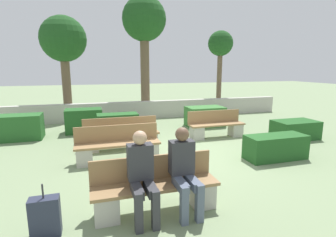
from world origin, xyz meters
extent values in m
plane|color=gray|center=(0.00, 0.00, 0.00)|extent=(60.00, 60.00, 0.00)
cube|color=#B7B2A8|center=(0.00, 5.23, 0.39)|extent=(13.05, 0.30, 0.77)
cube|color=#937047|center=(-1.54, -2.44, 0.43)|extent=(2.00, 0.44, 0.05)
cube|color=#937047|center=(-1.54, -2.20, 0.66)|extent=(2.00, 0.04, 0.40)
cube|color=#B7B2A8|center=(-2.31, -2.44, 0.20)|extent=(0.36, 0.40, 0.41)
cube|color=#B7B2A8|center=(-0.76, -2.44, 0.20)|extent=(0.36, 0.40, 0.41)
cube|color=#937047|center=(-1.86, 0.03, 0.43)|extent=(2.04, 0.44, 0.05)
cube|color=#937047|center=(-1.86, 0.27, 0.66)|extent=(2.04, 0.05, 0.40)
cube|color=#B7B2A8|center=(-2.65, 0.03, 0.20)|extent=(0.36, 0.40, 0.41)
cube|color=#B7B2A8|center=(-1.07, 0.03, 0.20)|extent=(0.36, 0.40, 0.41)
cube|color=#937047|center=(1.46, 1.36, 0.43)|extent=(1.85, 0.44, 0.05)
cube|color=#937047|center=(1.46, 1.60, 0.66)|extent=(1.85, 0.04, 0.40)
cube|color=#B7B2A8|center=(0.76, 1.36, 0.20)|extent=(0.36, 0.40, 0.41)
cube|color=#B7B2A8|center=(2.15, 1.36, 0.20)|extent=(0.36, 0.40, 0.41)
cube|color=#937047|center=(-1.66, 1.01, 0.43)|extent=(2.09, 0.44, 0.05)
cube|color=#937047|center=(-1.66, 1.26, 0.66)|extent=(2.09, 0.04, 0.40)
cube|color=#B7B2A8|center=(-2.47, 1.01, 0.20)|extent=(0.36, 0.40, 0.41)
cube|color=#B7B2A8|center=(-0.84, 1.01, 0.20)|extent=(0.36, 0.40, 0.41)
cube|color=#515B70|center=(-1.21, -2.65, 0.52)|extent=(0.14, 0.46, 0.13)
cube|color=#515B70|center=(-1.01, -2.65, 0.52)|extent=(0.14, 0.46, 0.13)
cube|color=#515B70|center=(-1.23, -2.88, 0.29)|extent=(0.11, 0.11, 0.59)
cube|color=#515B70|center=(-0.99, -2.88, 0.29)|extent=(0.11, 0.11, 0.59)
cube|color=#333338|center=(-1.11, -2.41, 0.86)|extent=(0.38, 0.22, 0.54)
sphere|color=brown|center=(-1.11, -2.43, 1.24)|extent=(0.22, 0.22, 0.22)
cube|color=#333338|center=(-1.88, -2.65, 0.52)|extent=(0.14, 0.46, 0.13)
cube|color=#333338|center=(-1.68, -2.65, 0.52)|extent=(0.14, 0.46, 0.13)
cube|color=#333338|center=(-1.90, -2.88, 0.29)|extent=(0.11, 0.11, 0.59)
cube|color=#333338|center=(-1.66, -2.88, 0.29)|extent=(0.11, 0.11, 0.59)
cube|color=#333338|center=(-1.78, -2.41, 0.86)|extent=(0.38, 0.22, 0.54)
sphere|color=tan|center=(-1.78, -2.43, 1.23)|extent=(0.21, 0.21, 0.21)
cube|color=#235623|center=(1.92, -0.90, 0.30)|extent=(1.53, 0.61, 0.60)
cube|color=#235623|center=(-2.69, 3.36, 0.41)|extent=(1.23, 0.76, 0.83)
cube|color=#235623|center=(3.80, 0.51, 0.29)|extent=(1.37, 0.82, 0.58)
cube|color=#235623|center=(-1.65, 2.05, 0.41)|extent=(1.26, 0.60, 0.83)
cube|color=#3D7A38|center=(1.81, 3.05, 0.38)|extent=(1.42, 0.88, 0.75)
cube|color=#286028|center=(-4.62, 2.94, 0.40)|extent=(1.32, 0.77, 0.79)
cube|color=#282D42|center=(-3.12, -2.58, 0.27)|extent=(0.39, 0.19, 0.55)
cylinder|color=#333338|center=(-3.12, -2.58, 0.65)|extent=(0.02, 0.02, 0.20)
cylinder|color=brown|center=(-3.44, 6.80, 1.47)|extent=(0.39, 0.39, 2.94)
sphere|color=#1E4C1E|center=(-3.44, 6.80, 3.50)|extent=(2.02, 2.02, 2.02)
cylinder|color=brown|center=(0.15, 6.33, 1.94)|extent=(0.42, 0.42, 3.89)
sphere|color=#1E4C1E|center=(0.15, 6.33, 4.44)|extent=(2.03, 2.03, 2.03)
cylinder|color=brown|center=(4.08, 6.31, 1.55)|extent=(0.25, 0.25, 3.10)
sphere|color=#1E4C1E|center=(4.08, 6.31, 3.45)|extent=(1.27, 1.27, 1.27)
camera|label=1|loc=(-2.46, -6.13, 2.26)|focal=28.00mm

